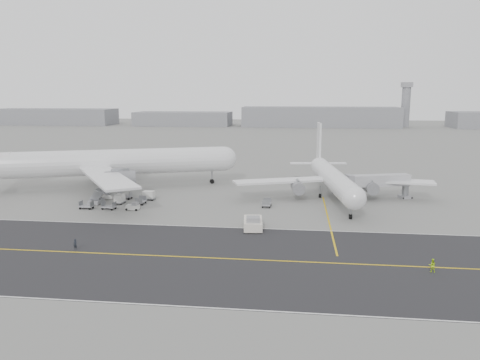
# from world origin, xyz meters

# --- Properties ---
(ground) EXTENTS (700.00, 700.00, 0.00)m
(ground) POSITION_xyz_m (0.00, 0.00, 0.00)
(ground) COLOR gray
(ground) RESTS_ON ground
(taxiway) EXTENTS (220.00, 59.00, 0.03)m
(taxiway) POSITION_xyz_m (5.02, -17.98, 0.01)
(taxiway) COLOR #242427
(taxiway) RESTS_ON ground
(horizon_buildings) EXTENTS (520.00, 28.00, 28.00)m
(horizon_buildings) POSITION_xyz_m (30.00, 260.00, 0.00)
(horizon_buildings) COLOR gray
(horizon_buildings) RESTS_ON ground
(control_tower) EXTENTS (7.00, 7.00, 31.25)m
(control_tower) POSITION_xyz_m (100.00, 265.00, 16.25)
(control_tower) COLOR gray
(control_tower) RESTS_ON ground
(airliner_a) EXTENTS (62.93, 61.82, 22.70)m
(airliner_a) POSITION_xyz_m (-22.75, 29.06, 6.53)
(airliner_a) COLOR white
(airliner_a) RESTS_ON ground
(airliner_b) EXTENTS (45.14, 45.88, 15.86)m
(airliner_b) POSITION_xyz_m (31.99, 24.45, 4.58)
(airliner_b) COLOR white
(airliner_b) RESTS_ON ground
(pushback_tug) EXTENTS (3.84, 8.82, 2.49)m
(pushback_tug) POSITION_xyz_m (16.40, -2.36, 1.02)
(pushback_tug) COLOR silver
(pushback_tug) RESTS_ON ground
(jet_bridge) EXTENTS (15.42, 7.08, 5.79)m
(jet_bridge) POSITION_xyz_m (42.26, 24.19, 4.03)
(jet_bridge) COLOR gray
(jet_bridge) RESTS_ON ground
(gse_cluster) EXTENTS (19.26, 18.67, 2.11)m
(gse_cluster) POSITION_xyz_m (-14.09, 12.90, 0.00)
(gse_cluster) COLOR gray
(gse_cluster) RESTS_ON ground
(stray_dolly) EXTENTS (1.84, 2.84, 1.69)m
(stray_dolly) POSITION_xyz_m (17.77, 13.99, 0.00)
(stray_dolly) COLOR silver
(stray_dolly) RESTS_ON ground
(ground_crew_a) EXTENTS (0.69, 0.52, 1.72)m
(ground_crew_a) POSITION_xyz_m (-9.41, -16.88, 0.86)
(ground_crew_a) COLOR black
(ground_crew_a) RESTS_ON ground
(ground_crew_b) EXTENTS (0.96, 0.78, 1.85)m
(ground_crew_b) POSITION_xyz_m (42.00, -19.71, 0.93)
(ground_crew_b) COLOR #B1DF1A
(ground_crew_b) RESTS_ON ground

